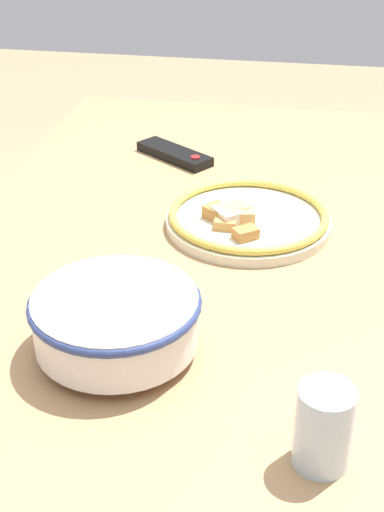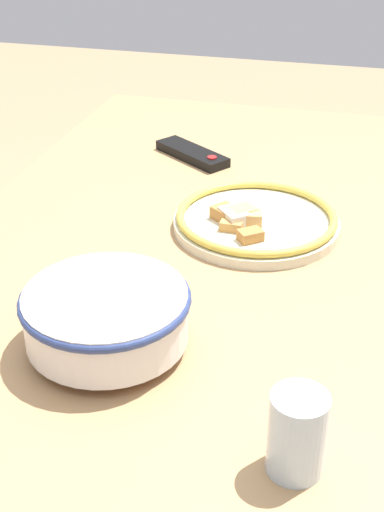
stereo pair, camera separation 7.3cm
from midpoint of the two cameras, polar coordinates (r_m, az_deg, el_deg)
dining_table at (r=1.22m, az=3.39°, el=-3.12°), size 1.59×0.93×0.73m
noodle_bowl at (r=0.95m, az=-4.68°, el=-4.82°), size 0.23×0.23×0.09m
food_plate at (r=1.27m, az=6.72°, el=2.80°), size 0.29×0.29×0.04m
tv_remote at (r=1.56m, az=1.38°, el=8.17°), size 0.15×0.18×0.02m
drinking_glass at (r=0.79m, az=11.12°, el=-13.84°), size 0.06×0.06×0.10m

